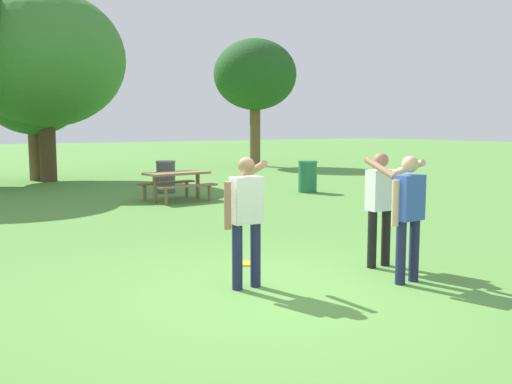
# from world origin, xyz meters

# --- Properties ---
(ground_plane) EXTENTS (120.00, 120.00, 0.00)m
(ground_plane) POSITION_xyz_m (0.00, 0.00, 0.00)
(ground_plane) COLOR #568E3D
(person_thrower) EXTENTS (0.64, 0.67, 1.64)m
(person_thrower) POSITION_xyz_m (-0.10, 0.35, 0.96)
(person_thrower) COLOR #1E234C
(person_thrower) RESTS_ON ground
(person_catcher) EXTENTS (0.64, 0.67, 1.64)m
(person_catcher) POSITION_xyz_m (2.08, 0.20, 0.96)
(person_catcher) COLOR black
(person_catcher) RESTS_ON ground
(person_bystander) EXTENTS (0.61, 0.69, 1.64)m
(person_bystander) POSITION_xyz_m (1.77, -0.58, 0.96)
(person_bystander) COLOR #1E234C
(person_bystander) RESTS_ON ground
(frisbee) EXTENTS (0.27, 0.27, 0.03)m
(frisbee) POSITION_xyz_m (0.57, 1.36, 0.01)
(frisbee) COLOR yellow
(frisbee) RESTS_ON ground
(picnic_table_near) EXTENTS (1.82, 1.56, 0.77)m
(picnic_table_near) POSITION_xyz_m (2.81, 8.43, 0.56)
(picnic_table_near) COLOR olive
(picnic_table_near) RESTS_ON ground
(trash_can_beside_table) EXTENTS (0.59, 0.59, 0.96)m
(trash_can_beside_table) POSITION_xyz_m (6.96, 8.02, 0.48)
(trash_can_beside_table) COLOR #237047
(trash_can_beside_table) RESTS_ON ground
(trash_can_further_along) EXTENTS (0.59, 0.59, 0.96)m
(trash_can_further_along) POSITION_xyz_m (3.32, 10.25, 0.48)
(trash_can_further_along) COLOR #515156
(trash_can_further_along) RESTS_ON ground
(tree_slender_mid) EXTENTS (3.58, 3.58, 4.72)m
(tree_slender_mid) POSITION_xyz_m (0.98, 16.48, 3.17)
(tree_slender_mid) COLOR brown
(tree_slender_mid) RESTS_ON ground
(tree_back_left) EXTENTS (5.67, 5.67, 6.76)m
(tree_back_left) POSITION_xyz_m (1.25, 15.81, 4.34)
(tree_back_left) COLOR #4C3823
(tree_back_left) RESTS_ON ground
(tree_back_right) EXTENTS (4.05, 4.05, 6.19)m
(tree_back_right) POSITION_xyz_m (11.77, 18.29, 4.43)
(tree_back_right) COLOR brown
(tree_back_right) RESTS_ON ground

